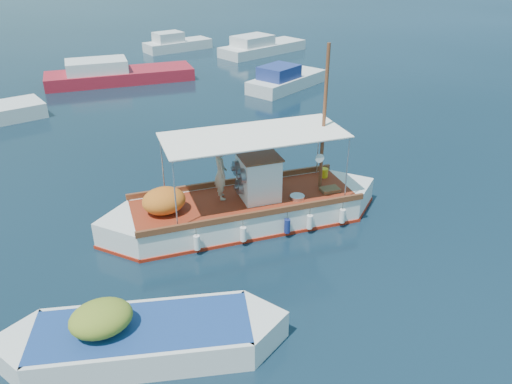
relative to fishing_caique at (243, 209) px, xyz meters
name	(u,v)px	position (x,y,z in m)	size (l,w,h in m)	color
ground	(269,229)	(0.58, -0.80, -0.55)	(160.00, 160.00, 0.00)	black
fishing_caique	(243,209)	(0.00, 0.00, 0.00)	(10.02, 3.73, 6.17)	white
dinghy	(141,340)	(-4.78, -4.40, -0.18)	(6.71, 3.49, 1.72)	white
bg_boat_n	(116,75)	(0.21, 20.71, -0.05)	(9.96, 3.97, 1.80)	maroon
bg_boat_ne	(285,81)	(9.74, 14.23, -0.05)	(6.33, 4.44, 1.80)	silver
bg_boat_e	(261,48)	(13.16, 24.43, -0.05)	(8.22, 4.66, 1.80)	silver
bg_boat_far_n	(176,45)	(7.23, 28.93, -0.05)	(6.00, 2.91, 1.80)	silver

